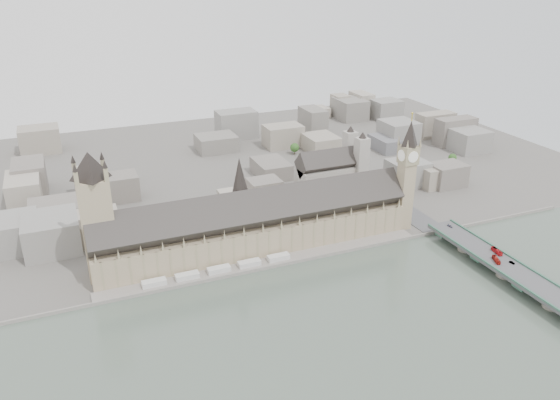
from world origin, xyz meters
name	(u,v)px	position (x,y,z in m)	size (l,w,h in m)	color
ground	(264,260)	(0.00, 0.00, 0.00)	(900.00, 900.00, 0.00)	#595651
river_thames	(370,396)	(0.00, -165.00, 0.00)	(600.00, 600.00, 0.00)	#4E5C50
embankment_wall	(271,267)	(0.00, -15.00, 1.50)	(600.00, 1.50, 3.00)	slate
river_terrace	(267,263)	(0.00, -7.50, 1.00)	(270.00, 15.00, 2.00)	slate
terrace_tents	(219,269)	(-40.00, -7.00, 4.00)	(118.00, 7.00, 4.00)	silver
palace_of_westminster	(255,225)	(0.00, 19.70, 22.71)	(265.00, 40.73, 55.44)	#9A8B68
elizabeth_tower	(407,167)	(138.00, 8.00, 58.09)	(17.00, 17.00, 107.50)	#9A8B68
victoria_tower	(96,210)	(-122.00, 26.00, 55.20)	(30.00, 30.00, 100.00)	#9A8B68
central_tower	(240,185)	(-10.00, 26.00, 57.92)	(13.00, 13.00, 48.00)	gray
westminster_bridge	(498,266)	(162.00, -87.50, 5.12)	(25.00, 325.00, 10.25)	#474749
bridge_parapets	(545,289)	(162.00, -132.00, 10.82)	(25.00, 235.00, 1.15)	#36634F
westminster_abbey	(332,174)	(110.92, 95.00, 25.08)	(68.00, 36.00, 64.00)	#9C958C
city_skyline_inland	(189,151)	(0.00, 245.00, 19.00)	(720.00, 360.00, 38.00)	gray
park_trees	(229,224)	(-10.00, 60.00, 7.50)	(110.00, 30.00, 15.00)	#25491A
red_bus_north	(496,260)	(158.57, -87.97, 11.89)	(2.75, 11.76, 3.28)	#AB1C13
red_bus_south	(497,251)	(168.61, -77.58, 11.95)	(2.86, 12.21, 3.40)	red
car_silver	(512,263)	(167.66, -94.96, 11.00)	(1.59, 4.55, 1.50)	gray
car_approach	(450,226)	(165.17, -24.90, 11.00)	(2.09, 5.15, 1.50)	gray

